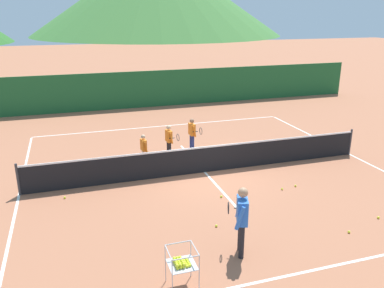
{
  "coord_description": "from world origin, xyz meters",
  "views": [
    {
      "loc": [
        -4.41,
        -12.37,
        5.48
      ],
      "look_at": [
        -0.46,
        0.05,
        1.09
      ],
      "focal_mm": 37.14,
      "sensor_mm": 36.0,
      "label": 1
    }
  ],
  "objects_px": {
    "tennis_ball_7": "(295,186)",
    "ball_cart": "(181,263)",
    "instructor": "(242,215)",
    "tennis_ball_1": "(282,189)",
    "tennis_ball_3": "(65,198)",
    "tennis_ball_2": "(378,217)",
    "tennis_ball_4": "(221,196)",
    "tennis_net": "(205,159)",
    "tennis_ball_0": "(216,226)",
    "tennis_ball_6": "(349,232)",
    "student_1": "(169,138)",
    "student_0": "(144,147)",
    "student_2": "(192,131)"
  },
  "relations": [
    {
      "from": "tennis_ball_7",
      "to": "ball_cart",
      "type": "bearing_deg",
      "value": -143.61
    },
    {
      "from": "student_2",
      "to": "tennis_ball_0",
      "type": "distance_m",
      "value": 6.21
    },
    {
      "from": "tennis_net",
      "to": "tennis_ball_0",
      "type": "height_order",
      "value": "tennis_net"
    },
    {
      "from": "tennis_ball_1",
      "to": "tennis_ball_7",
      "type": "height_order",
      "value": "same"
    },
    {
      "from": "instructor",
      "to": "tennis_ball_4",
      "type": "bearing_deg",
      "value": 76.89
    },
    {
      "from": "tennis_ball_0",
      "to": "tennis_ball_1",
      "type": "xyz_separation_m",
      "value": [
        2.85,
        1.52,
        0.0
      ]
    },
    {
      "from": "ball_cart",
      "to": "tennis_ball_3",
      "type": "xyz_separation_m",
      "value": [
        -2.27,
        5.04,
        -0.56
      ]
    },
    {
      "from": "student_2",
      "to": "tennis_ball_1",
      "type": "distance_m",
      "value": 4.85
    },
    {
      "from": "instructor",
      "to": "tennis_net",
      "type": "bearing_deg",
      "value": 80.16
    },
    {
      "from": "instructor",
      "to": "tennis_ball_7",
      "type": "bearing_deg",
      "value": 41.49
    },
    {
      "from": "tennis_ball_2",
      "to": "tennis_ball_1",
      "type": "bearing_deg",
      "value": 123.05
    },
    {
      "from": "instructor",
      "to": "tennis_ball_7",
      "type": "xyz_separation_m",
      "value": [
        3.29,
        2.91,
        -1.0
      ]
    },
    {
      "from": "ball_cart",
      "to": "tennis_ball_3",
      "type": "distance_m",
      "value": 5.56
    },
    {
      "from": "tennis_ball_0",
      "to": "tennis_ball_4",
      "type": "height_order",
      "value": "same"
    },
    {
      "from": "instructor",
      "to": "ball_cart",
      "type": "bearing_deg",
      "value": -155.96
    },
    {
      "from": "tennis_ball_2",
      "to": "tennis_ball_4",
      "type": "distance_m",
      "value": 4.47
    },
    {
      "from": "ball_cart",
      "to": "tennis_ball_4",
      "type": "bearing_deg",
      "value": 57.3
    },
    {
      "from": "tennis_ball_2",
      "to": "tennis_ball_3",
      "type": "bearing_deg",
      "value": 154.64
    },
    {
      "from": "tennis_ball_0",
      "to": "tennis_ball_6",
      "type": "bearing_deg",
      "value": -22.71
    },
    {
      "from": "instructor",
      "to": "tennis_ball_1",
      "type": "height_order",
      "value": "instructor"
    },
    {
      "from": "tennis_ball_1",
      "to": "tennis_ball_3",
      "type": "height_order",
      "value": "same"
    },
    {
      "from": "tennis_ball_6",
      "to": "student_2",
      "type": "bearing_deg",
      "value": 104.69
    },
    {
      "from": "tennis_ball_6",
      "to": "instructor",
      "type": "bearing_deg",
      "value": 179.61
    },
    {
      "from": "instructor",
      "to": "tennis_ball_7",
      "type": "relative_size",
      "value": 25.22
    },
    {
      "from": "ball_cart",
      "to": "tennis_ball_6",
      "type": "distance_m",
      "value": 4.83
    },
    {
      "from": "student_2",
      "to": "student_0",
      "type": "bearing_deg",
      "value": -154.82
    },
    {
      "from": "tennis_ball_3",
      "to": "tennis_ball_6",
      "type": "bearing_deg",
      "value": -31.6
    },
    {
      "from": "student_0",
      "to": "tennis_ball_1",
      "type": "relative_size",
      "value": 17.59
    },
    {
      "from": "student_1",
      "to": "tennis_ball_7",
      "type": "bearing_deg",
      "value": -50.53
    },
    {
      "from": "tennis_ball_6",
      "to": "tennis_ball_7",
      "type": "relative_size",
      "value": 1.0
    },
    {
      "from": "tennis_ball_0",
      "to": "tennis_ball_7",
      "type": "relative_size",
      "value": 1.0
    },
    {
      "from": "tennis_ball_1",
      "to": "tennis_ball_7",
      "type": "distance_m",
      "value": 0.55
    },
    {
      "from": "student_0",
      "to": "tennis_ball_1",
      "type": "height_order",
      "value": "student_0"
    },
    {
      "from": "ball_cart",
      "to": "tennis_ball_1",
      "type": "relative_size",
      "value": 13.22
    },
    {
      "from": "student_0",
      "to": "tennis_ball_7",
      "type": "xyz_separation_m",
      "value": [
        4.35,
        -3.39,
        -0.68
      ]
    },
    {
      "from": "instructor",
      "to": "tennis_ball_0",
      "type": "relative_size",
      "value": 25.22
    },
    {
      "from": "student_2",
      "to": "ball_cart",
      "type": "xyz_separation_m",
      "value": [
        -2.81,
        -8.09,
        -0.22
      ]
    },
    {
      "from": "student_0",
      "to": "tennis_ball_4",
      "type": "distance_m",
      "value": 3.88
    },
    {
      "from": "tennis_net",
      "to": "ball_cart",
      "type": "bearing_deg",
      "value": -113.86
    },
    {
      "from": "student_1",
      "to": "tennis_ball_3",
      "type": "xyz_separation_m",
      "value": [
        -3.99,
        -2.55,
        -0.75
      ]
    },
    {
      "from": "student_0",
      "to": "student_2",
      "type": "distance_m",
      "value": 2.44
    },
    {
      "from": "tennis_ball_6",
      "to": "student_1",
      "type": "bearing_deg",
      "value": 113.8
    },
    {
      "from": "student_2",
      "to": "tennis_ball_2",
      "type": "xyz_separation_m",
      "value": [
        3.21,
        -6.98,
        -0.78
      ]
    },
    {
      "from": "student_0",
      "to": "tennis_ball_2",
      "type": "bearing_deg",
      "value": -47.63
    },
    {
      "from": "student_0",
      "to": "tennis_ball_4",
      "type": "bearing_deg",
      "value": -62.83
    },
    {
      "from": "tennis_net",
      "to": "tennis_ball_3",
      "type": "xyz_separation_m",
      "value": [
        -4.8,
        -0.68,
        -0.47
      ]
    },
    {
      "from": "ball_cart",
      "to": "tennis_ball_7",
      "type": "relative_size",
      "value": 13.22
    },
    {
      "from": "instructor",
      "to": "tennis_ball_3",
      "type": "xyz_separation_m",
      "value": [
        -3.94,
        4.3,
        -1.0
      ]
    },
    {
      "from": "instructor",
      "to": "tennis_ball_0",
      "type": "xyz_separation_m",
      "value": [
        -0.1,
        1.31,
        -1.0
      ]
    },
    {
      "from": "tennis_net",
      "to": "student_2",
      "type": "bearing_deg",
      "value": 83.2
    }
  ]
}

